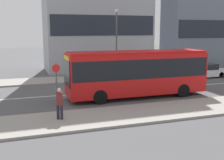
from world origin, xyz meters
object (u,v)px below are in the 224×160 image
Objects in this scene: parked_car_0 at (205,71)px; street_lamp at (116,36)px; bus_stop_sign at (57,85)px; pedestrian_near_stop at (60,102)px; city_bus at (137,71)px.

street_lamp reaches higher than parked_car_0.
parked_car_0 is 18.14m from bus_stop_sign.
bus_stop_sign is (-16.09, -8.31, 1.13)m from parked_car_0.
street_lamp is (-9.01, 1.59, 3.52)m from parked_car_0.
pedestrian_near_stop is 1.32m from bus_stop_sign.
bus_stop_sign is at bearing 115.20° from pedestrian_near_stop.
pedestrian_near_stop is at bearing -149.76° from city_bus.
city_bus is at bearing 24.12° from bus_stop_sign.
street_lamp is at bearing 54.43° from bus_stop_sign.
city_bus is at bearing -97.78° from street_lamp.
street_lamp is (7.08, 9.90, 2.39)m from bus_stop_sign.
parked_car_0 is 1.54× the size of bus_stop_sign.
city_bus is 6.07× the size of pedestrian_near_stop.
city_bus is 6.68m from bus_stop_sign.
parked_car_0 is 18.67m from pedestrian_near_stop.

